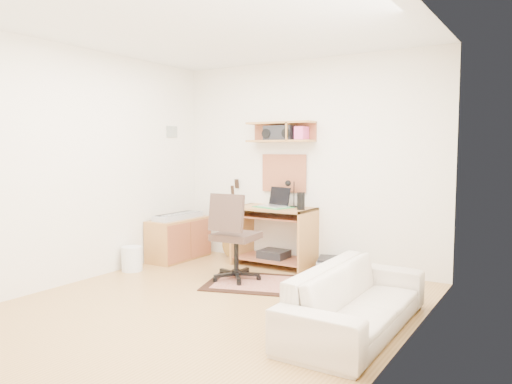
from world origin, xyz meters
The scene contains 22 objects.
floor centered at (0.00, 0.00, -0.01)m, with size 3.60×4.00×0.01m, color tan.
ceiling centered at (0.00, 0.00, 2.60)m, with size 3.60×4.00×0.01m, color white.
back_wall centered at (0.00, 2.00, 1.30)m, with size 3.60×0.01×2.60m, color white.
left_wall centered at (-1.80, 0.00, 1.30)m, with size 0.01×4.00×2.60m, color white.
right_wall centered at (1.80, 0.00, 1.30)m, with size 0.01×4.00×2.60m, color white.
wall_shelf centered at (-0.30, 1.88, 1.70)m, with size 0.90×0.25×0.26m, color #BD8243.
cork_board centered at (-0.30, 1.98, 1.17)m, with size 0.64×0.03×0.49m, color tan.
wall_photo centered at (-1.79, 1.50, 1.72)m, with size 0.02×0.20×0.15m, color #4C8CBF.
desk centered at (-0.30, 1.73, 0.38)m, with size 1.00×0.55×0.75m, color #BD8243, non-canonical shape.
laptop centered at (-0.30, 1.71, 0.88)m, with size 0.33×0.33×0.25m, color silver, non-canonical shape.
speaker centered at (0.10, 1.68, 0.86)m, with size 0.09×0.09×0.21m, color black.
desk_lamp centered at (-0.09, 1.87, 0.92)m, with size 0.11×0.11×0.34m, color black, non-canonical shape.
pencil_cup centered at (0.02, 1.83, 0.80)m, with size 0.07×0.07×0.09m, color #3660A3.
boombox centered at (-0.31, 1.87, 1.68)m, with size 0.39×0.18×0.20m, color black.
rug centered at (0.05, 0.92, 0.01)m, with size 1.28×0.85×0.02m, color tan.
task_chair centered at (-0.31, 0.89, 0.50)m, with size 0.52×0.52×1.01m, color #3C2B23, non-canonical shape.
cabinet centered at (-1.58, 1.37, 0.28)m, with size 0.40×0.90×0.55m, color #BD8243.
music_keyboard centered at (-1.58, 1.37, 0.58)m, with size 0.24×0.77×0.07m, color #B2B5BA.
guitar centered at (-1.04, 1.86, 0.54)m, with size 0.29×0.18×1.08m, color #A27732, non-canonical shape.
waste_basket centered at (-1.64, 0.57, 0.15)m, with size 0.25×0.25×0.30m, color white.
printer centered at (0.53, 1.79, 0.09)m, with size 0.46×0.36×0.17m, color #A5A8AA.
sofa centered at (1.38, 0.15, 0.34)m, with size 1.76×0.51×0.69m, color beige.
Camera 1 is at (2.76, -3.61, 1.48)m, focal length 34.39 mm.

